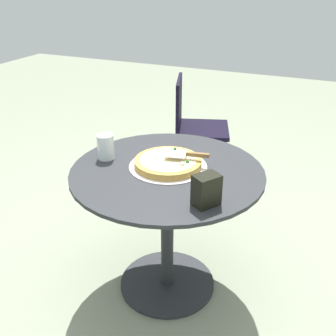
# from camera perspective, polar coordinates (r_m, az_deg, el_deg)

# --- Properties ---
(ground_plane) EXTENTS (10.00, 10.00, 0.00)m
(ground_plane) POSITION_cam_1_polar(r_m,az_deg,el_deg) (2.29, -0.11, -16.18)
(ground_plane) COLOR gray
(patio_table) EXTENTS (0.92, 0.92, 0.70)m
(patio_table) POSITION_cam_1_polar(r_m,az_deg,el_deg) (1.97, -0.12, -5.25)
(patio_table) COLOR #26272B
(patio_table) RESTS_ON ground
(pizza_on_tray) EXTENTS (0.37, 0.37, 0.06)m
(pizza_on_tray) POSITION_cam_1_polar(r_m,az_deg,el_deg) (1.90, 0.01, 0.73)
(pizza_on_tray) COLOR silver
(pizza_on_tray) RESTS_ON patio_table
(pizza_server) EXTENTS (0.22, 0.10, 0.02)m
(pizza_server) POSITION_cam_1_polar(r_m,az_deg,el_deg) (1.89, 2.75, 1.94)
(pizza_server) COLOR silver
(pizza_server) RESTS_ON pizza_on_tray
(drinking_cup) EXTENTS (0.08, 0.08, 0.12)m
(drinking_cup) POSITION_cam_1_polar(r_m,az_deg,el_deg) (1.99, -8.90, 3.01)
(drinking_cup) COLOR silver
(drinking_cup) RESTS_ON patio_table
(napkin_dispenser) EXTENTS (0.12, 0.13, 0.13)m
(napkin_dispenser) POSITION_cam_1_polar(r_m,az_deg,el_deg) (1.58, 5.51, -3.17)
(napkin_dispenser) COLOR black
(napkin_dispenser) RESTS_ON patio_table
(patio_chair_near) EXTENTS (0.50, 0.50, 0.82)m
(patio_chair_near) POSITION_cam_1_polar(r_m,az_deg,el_deg) (3.11, 3.66, 6.54)
(patio_chair_near) COLOR black
(patio_chair_near) RESTS_ON ground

